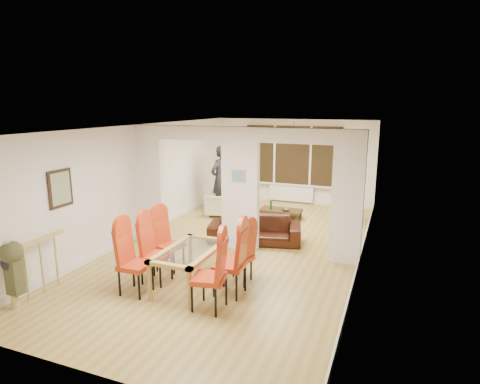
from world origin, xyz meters
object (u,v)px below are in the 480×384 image
Objects in this scene: dining_chair_rc at (239,254)px; armchair at (219,204)px; dining_chair_lb at (156,251)px; bowl at (286,210)px; coffee_table at (281,214)px; television at (347,213)px; bottle at (271,205)px; dining_chair_lc at (170,242)px; dining_table at (190,268)px; person at (220,179)px; dining_chair_rb at (230,260)px; dining_chair_ra at (209,273)px; dining_chair_la at (135,260)px; sofa at (255,229)px.

armchair is (-2.10, 3.80, -0.20)m from dining_chair_rc.
dining_chair_lb is at bearing -2.60° from armchair.
coffee_table is at bearing 148.86° from bowl.
bottle is (-1.96, -0.41, 0.13)m from television.
dining_chair_rc is at bearing 16.25° from armchair.
coffee_table is at bearing 23.11° from bottle.
bottle is at bearing 86.00° from armchair.
dining_chair_lc is at bearing -2.07° from armchair.
person is at bearing 108.16° from dining_table.
armchair is 0.80× the size of television.
dining_chair_rb is (0.72, 0.01, 0.25)m from dining_table.
dining_chair_la is at bearing 167.46° from dining_chair_ra.
bottle is at bearing 79.60° from dining_chair_la.
dining_table is 5.00m from person.
dining_chair_lb is 0.96× the size of dining_chair_rb.
coffee_table is at bearing 88.23° from armchair.
dining_chair_rb is (1.44, 0.53, 0.02)m from dining_chair_la.
dining_chair_rb reaches higher than coffee_table.
dining_chair_rb reaches higher than dining_chair_rc.
sofa is 2.89× the size of armchair.
television is (1.75, 2.36, -0.04)m from sofa.
sofa reaches higher than coffee_table.
coffee_table is at bearing 91.34° from dining_chair_rb.
dining_chair_la is 4.86m from armchair.
dining_chair_lb is (-0.64, -0.03, 0.23)m from dining_table.
person reaches higher than dining_chair_ra.
dining_chair_la is 5.65× the size of bowl.
dining_chair_rc is at bearing -80.82° from bottle.
person is 9.42× the size of bowl.
dining_chair_rc is 4.81m from person.
dining_table is at bearing 173.08° from television.
bottle is (0.75, 3.98, -0.17)m from dining_chair_lc.
coffee_table is (1.00, 4.09, -0.42)m from dining_chair_lc.
dining_chair_lb is 4.68m from bowl.
dining_chair_ra is at bearing -2.97° from dining_chair_la.
television reaches higher than coffee_table.
dining_chair_lc is 0.54× the size of sofa.
bowl is (0.19, 1.96, -0.02)m from sofa.
dining_chair_la is 6.09m from television.
dining_chair_rc is 4.16m from coffee_table.
dining_chair_lc reaches higher than sofa.
dining_chair_lc is (0.02, 1.04, -0.02)m from dining_chair_la.
dining_chair_la is 1.34m from dining_chair_ra.
coffee_table is at bearing 82.33° from dining_chair_ra.
television is 0.79× the size of coffee_table.
sofa is at bearing 66.61° from dining_chair_lb.
coffee_table is (-0.43, 4.60, -0.46)m from dining_chair_rb.
dining_chair_rc is at bearing -92.07° from sofa.
bowl is at bearing 70.58° from sofa.
dining_chair_ra is 3.14m from sofa.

